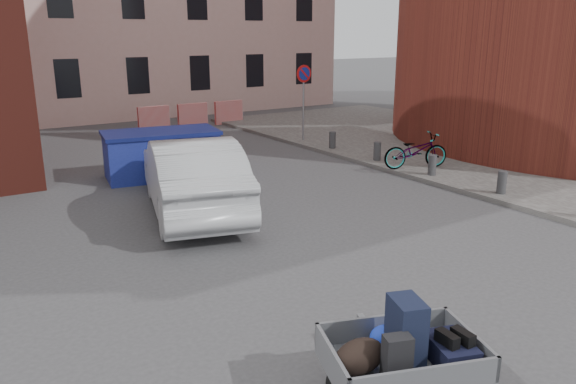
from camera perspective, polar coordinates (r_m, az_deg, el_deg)
ground at (r=9.54m, az=4.89°, el=-8.05°), size 120.00×120.00×0.00m
sidewalk at (r=19.24m, az=21.12°, el=3.46°), size 9.00×24.00×0.12m
no_parking_sign at (r=19.99m, az=1.61°, el=10.62°), size 0.60×0.09×2.65m
bollards at (r=15.73m, az=14.45°, el=2.68°), size 0.22×9.02×0.55m
barriers at (r=24.07m, az=-9.65°, el=7.69°), size 4.70×0.18×1.00m
trailer at (r=6.26m, az=11.44°, el=-15.82°), size 1.88×1.98×1.20m
dumpster at (r=15.84m, az=-12.70°, el=3.81°), size 3.28×2.08×1.28m
silver_car at (r=12.49m, az=-9.68°, el=1.68°), size 3.09×5.39×1.68m
bicycle at (r=16.38m, az=12.84°, el=4.10°), size 2.01×1.27×1.00m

